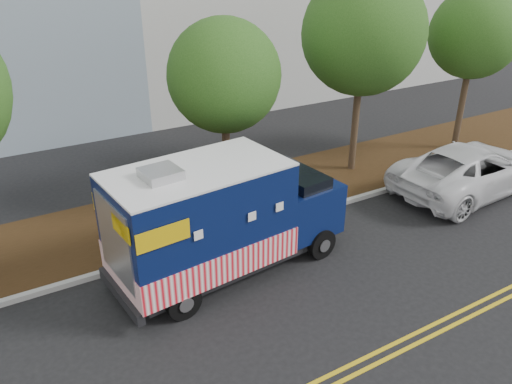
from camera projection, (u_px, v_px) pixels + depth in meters
ground at (233, 267)px, 13.73m from camera, size 120.00×120.00×0.00m
curb at (211, 241)px, 14.79m from camera, size 120.00×0.18×0.15m
mulch_strip at (183, 212)px, 16.41m from camera, size 120.00×4.00×0.15m
centerline_near at (334, 373)px, 10.28m from camera, size 120.00×0.10×0.01m
centerline_far at (341, 381)px, 10.08m from camera, size 120.00×0.10×0.01m
tree_b at (224, 76)px, 15.29m from camera, size 3.53×3.53×6.15m
tree_c at (363, 33)px, 17.33m from camera, size 4.34×4.34×7.43m
tree_d at (475, 34)px, 19.54m from camera, size 3.54×3.54×6.69m
sign_post at (135, 218)px, 13.75m from camera, size 0.06×0.06×2.40m
food_truck at (219, 222)px, 12.89m from camera, size 6.64×3.03×3.39m
white_car at (470, 169)px, 17.67m from camera, size 6.37×3.21×1.73m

